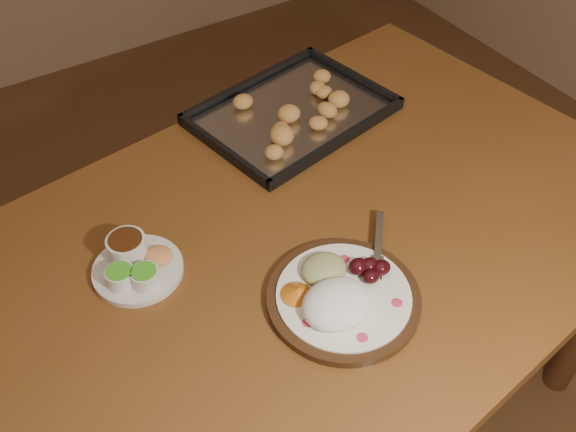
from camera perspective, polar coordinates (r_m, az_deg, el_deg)
dining_table at (r=1.27m, az=0.12°, el=-5.54°), size 1.61×1.10×0.75m
dinner_plate at (r=1.10m, az=4.64°, el=-7.05°), size 0.31×0.27×0.06m
condiment_saucer at (r=1.18m, az=-13.47°, el=-4.14°), size 0.16×0.16×0.05m
baking_tray at (r=1.49m, az=0.35°, el=9.27°), size 0.47×0.38×0.04m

